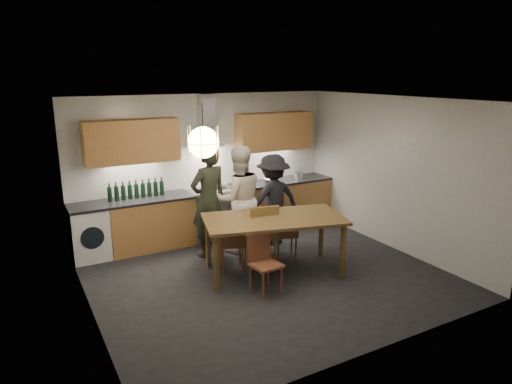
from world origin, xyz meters
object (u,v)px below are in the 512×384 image
dining_table (274,224)px  stock_pot (298,176)px  person_right (273,199)px  wine_bottles (136,189)px  chair_front (263,258)px  mixing_bowl (271,180)px  chair_back_left (232,241)px  person_mid (238,199)px  person_left (209,201)px

dining_table → stock_pot: bearing=62.7°
person_right → wine_bottles: size_ratio=1.68×
chair_front → wine_bottles: wine_bottles is taller
mixing_bowl → chair_back_left: bearing=-136.4°
dining_table → person_right: (0.63, 1.08, 0.03)m
dining_table → wine_bottles: size_ratio=2.36×
person_mid → dining_table: bearing=102.5°
dining_table → person_left: (-0.57, 1.11, 0.17)m
stock_pot → wine_bottles: bearing=178.0°
chair_back_left → stock_pot: stock_pot is taller
chair_front → wine_bottles: (-1.08, 2.43, 0.57)m
chair_back_left → person_right: 1.39m
chair_front → wine_bottles: 2.72m
person_left → person_mid: bearing=160.5°
dining_table → person_mid: 1.06m
person_mid → person_right: 0.70m
person_left → person_right: (1.20, -0.03, -0.14)m
chair_back_left → person_left: person_left is taller
person_left → mixing_bowl: size_ratio=6.68×
chair_back_left → stock_pot: size_ratio=4.70×
chair_back_left → stock_pot: (2.22, 1.50, 0.48)m
chair_back_left → mixing_bowl: mixing_bowl is taller
person_left → person_mid: size_ratio=1.04×
mixing_bowl → stock_pot: stock_pot is taller
person_left → mixing_bowl: 1.83m
person_left → wine_bottles: bearing=-55.1°
chair_back_left → chair_front: (0.07, -0.82, 0.00)m
chair_front → stock_pot: size_ratio=4.72×
chair_back_left → wine_bottles: (-1.00, 1.61, 0.57)m
chair_front → person_left: (-0.12, 1.56, 0.45)m
wine_bottles → stock_pot: bearing=-2.0°
person_right → stock_pot: (1.07, 0.78, 0.16)m
person_left → chair_back_left: bearing=81.0°
chair_front → mixing_bowl: size_ratio=3.01×
person_mid → person_right: person_mid is taller
dining_table → chair_front: 0.70m
chair_back_left → person_right: person_right is taller
chair_back_left → dining_table: bearing=163.9°
stock_pot → dining_table: bearing=-132.3°
chair_back_left → person_mid: (0.46, 0.68, 0.42)m
dining_table → person_left: bearing=132.3°
person_left → person_mid: person_left is taller
person_right → mixing_bowl: 0.94m
dining_table → stock_pot: (1.69, 1.86, 0.19)m
dining_table → mixing_bowl: (1.08, 1.89, 0.16)m
person_right → dining_table: bearing=58.4°
chair_back_left → person_right: bearing=-129.3°
chair_front → person_right: (1.08, 1.53, 0.32)m
chair_front → person_mid: person_mid is taller
chair_front → wine_bottles: bearing=108.0°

